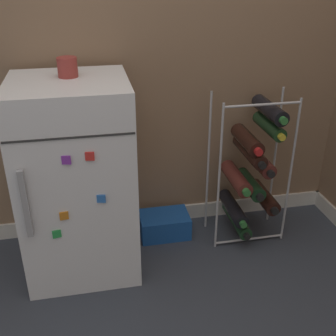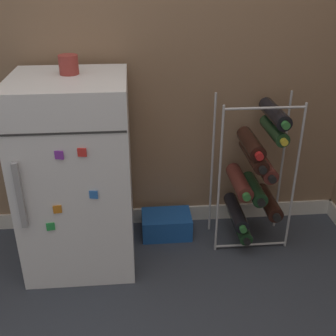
# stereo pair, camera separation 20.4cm
# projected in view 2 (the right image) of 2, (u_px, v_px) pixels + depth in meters

# --- Properties ---
(ground_plane) EXTENTS (14.00, 14.00, 0.00)m
(ground_plane) POSITION_uv_depth(u_px,v_px,m) (184.00, 305.00, 1.87)
(ground_plane) COLOR #333842
(mini_fridge) EXTENTS (0.51, 0.51, 0.93)m
(mini_fridge) POSITION_uv_depth(u_px,v_px,m) (77.00, 175.00, 1.98)
(mini_fridge) COLOR white
(mini_fridge) RESTS_ON ground_plane
(wine_rack) EXTENTS (0.39, 0.33, 0.80)m
(wine_rack) POSITION_uv_depth(u_px,v_px,m) (255.00, 173.00, 2.14)
(wine_rack) COLOR #B2B2B7
(wine_rack) RESTS_ON ground_plane
(soda_box) EXTENTS (0.27, 0.18, 0.12)m
(soda_box) POSITION_uv_depth(u_px,v_px,m) (166.00, 224.00, 2.33)
(soda_box) COLOR #194C9E
(soda_box) RESTS_ON ground_plane
(fridge_top_cup) EXTENTS (0.08, 0.08, 0.08)m
(fridge_top_cup) POSITION_uv_depth(u_px,v_px,m) (69.00, 65.00, 1.80)
(fridge_top_cup) COLOR maroon
(fridge_top_cup) RESTS_ON mini_fridge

